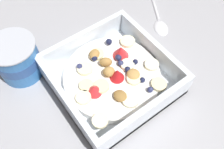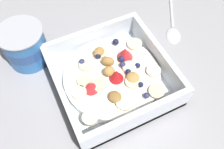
# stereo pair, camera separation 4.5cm
# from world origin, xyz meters

# --- Properties ---
(ground_plane) EXTENTS (2.40, 2.40, 0.00)m
(ground_plane) POSITION_xyz_m (0.00, 0.00, 0.00)
(ground_plane) COLOR #9E9EA3
(fruit_bowl) EXTENTS (0.20, 0.20, 0.06)m
(fruit_bowl) POSITION_xyz_m (-0.02, 0.01, 0.02)
(fruit_bowl) COLOR white
(fruit_bowl) RESTS_ON ground
(spoon) EXTENTS (0.10, 0.16, 0.01)m
(spoon) POSITION_xyz_m (0.17, 0.08, 0.00)
(spoon) COLOR silver
(spoon) RESTS_ON ground
(yogurt_cup) EXTENTS (0.09, 0.09, 0.08)m
(yogurt_cup) POSITION_xyz_m (-0.14, 0.14, 0.04)
(yogurt_cup) COLOR #3370B7
(yogurt_cup) RESTS_ON ground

